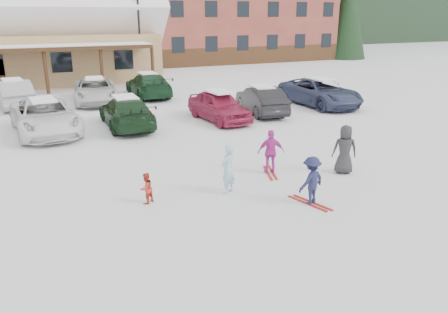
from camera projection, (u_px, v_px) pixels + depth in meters
name	position (u px, v px, depth m)	size (l,w,h in m)	color
ground	(229.00, 201.00, 12.53)	(160.00, 160.00, 0.00)	white
lamp_post	(139.00, 31.00, 32.92)	(0.50, 0.25, 6.86)	black
conifer_1	(348.00, 3.00, 50.01)	(4.84, 4.84, 11.22)	black
conifer_3	(118.00, 13.00, 51.35)	(3.96, 3.96, 9.18)	black
conifer_4	(307.00, 3.00, 63.60)	(5.06, 5.06, 11.73)	black
adult_skier	(228.00, 169.00, 12.85)	(0.55, 0.36, 1.51)	#97BFD0
toddler_red	(146.00, 188.00, 12.24)	(0.44, 0.34, 0.90)	red
child_navy	(311.00, 181.00, 12.14)	(0.90, 0.52, 1.39)	#1A1D3E
skis_child_navy	(310.00, 203.00, 12.35)	(0.20, 1.40, 0.03)	#A21A17
child_magenta	(271.00, 152.00, 14.47)	(0.88, 0.37, 1.50)	#C12C99
skis_child_magenta	(270.00, 173.00, 14.70)	(0.20, 1.40, 0.03)	#A21A17
bystander_dark	(345.00, 149.00, 14.47)	(0.80, 0.52, 1.65)	#29282B
parked_car_2	(45.00, 116.00, 19.35)	(2.54, 5.51, 1.53)	white
parked_car_3	(126.00, 112.00, 20.46)	(2.00, 4.93, 1.43)	#163219
parked_car_4	(219.00, 106.00, 21.66)	(1.74, 4.33, 1.48)	#A12346
parked_car_5	(261.00, 100.00, 23.21)	(1.53, 4.39, 1.45)	black
parked_car_6	(320.00, 92.00, 25.24)	(2.55, 5.54, 1.54)	#343D5D
parked_car_9	(14.00, 93.00, 24.78)	(1.66, 4.77, 1.57)	#ADAEB2
parked_car_10	(95.00, 90.00, 26.06)	(2.43, 5.28, 1.47)	silver
parked_car_11	(148.00, 85.00, 27.96)	(2.10, 5.17, 1.50)	#184023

